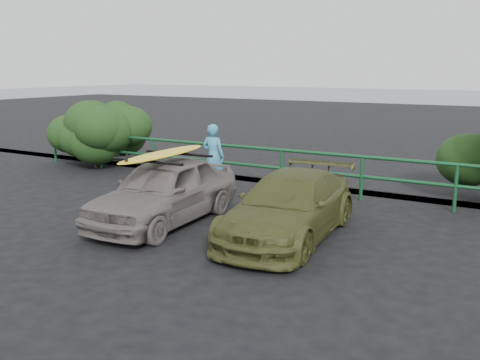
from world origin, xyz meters
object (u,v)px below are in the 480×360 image
object	(u,v)px
sedan	(164,191)
man	(213,157)
surfboard	(163,154)
olive_vehicle	(289,206)
guardrail	(246,166)

from	to	relation	value
sedan	man	xyz separation A→B (m)	(-0.83, 3.00, 0.18)
man	surfboard	distance (m)	3.16
sedan	olive_vehicle	xyz separation A→B (m)	(2.47, 0.37, -0.07)
guardrail	surfboard	distance (m)	3.76
man	surfboard	size ratio (longest dim) A/B	0.62
guardrail	surfboard	size ratio (longest dim) A/B	5.34
olive_vehicle	man	world-z (taller)	man
man	sedan	bearing A→B (deg)	102.50
guardrail	sedan	bearing A→B (deg)	-85.64
surfboard	sedan	bearing A→B (deg)	-93.05
olive_vehicle	guardrail	bearing A→B (deg)	125.42
guardrail	man	distance (m)	0.91
olive_vehicle	surfboard	distance (m)	2.62
olive_vehicle	sedan	bearing A→B (deg)	-176.02
surfboard	guardrail	bearing A→B (deg)	91.30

